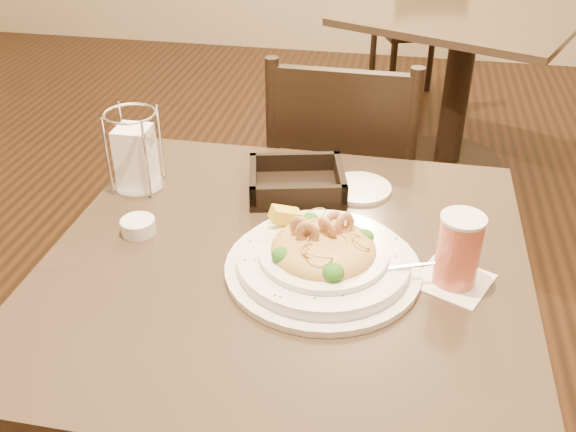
% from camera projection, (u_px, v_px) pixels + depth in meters
% --- Properties ---
extents(main_table, '(0.90, 0.90, 0.73)m').
position_uv_depth(main_table, '(286.00, 347.00, 1.33)').
color(main_table, black).
rests_on(main_table, ground).
extents(background_table, '(1.18, 1.18, 0.73)m').
position_uv_depth(background_table, '(460.00, 63.00, 2.84)').
color(background_table, black).
rests_on(background_table, ground).
extents(dining_chair_near, '(0.43, 0.43, 0.93)m').
position_uv_depth(dining_chair_near, '(343.00, 190.00, 1.90)').
color(dining_chair_near, black).
rests_on(dining_chair_near, ground).
extents(dining_chair_far, '(0.54, 0.54, 0.93)m').
position_uv_depth(dining_chair_far, '(421.00, 21.00, 3.45)').
color(dining_chair_far, black).
rests_on(dining_chair_far, ground).
extents(pasta_bowl, '(0.40, 0.36, 0.11)m').
position_uv_depth(pasta_bowl, '(323.00, 256.00, 1.16)').
color(pasta_bowl, white).
rests_on(pasta_bowl, main_table).
extents(drink_glass, '(0.16, 0.16, 0.14)m').
position_uv_depth(drink_glass, '(458.00, 250.00, 1.11)').
color(drink_glass, white).
rests_on(drink_glass, main_table).
extents(bread_basket, '(0.24, 0.21, 0.06)m').
position_uv_depth(bread_basket, '(297.00, 184.00, 1.41)').
color(bread_basket, black).
rests_on(bread_basket, main_table).
extents(napkin_caddy, '(0.11, 0.11, 0.18)m').
position_uv_depth(napkin_caddy, '(136.00, 155.00, 1.40)').
color(napkin_caddy, silver).
rests_on(napkin_caddy, main_table).
extents(side_plate, '(0.15, 0.15, 0.01)m').
position_uv_depth(side_plate, '(359.00, 188.00, 1.42)').
color(side_plate, white).
rests_on(side_plate, main_table).
extents(butter_ramekin, '(0.08, 0.08, 0.03)m').
position_uv_depth(butter_ramekin, '(138.00, 226.00, 1.27)').
color(butter_ramekin, white).
rests_on(butter_ramekin, main_table).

